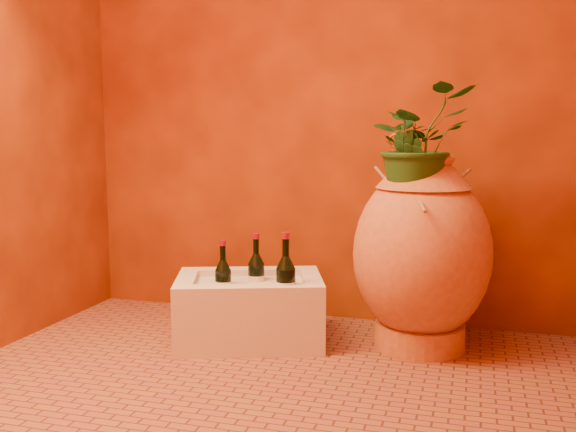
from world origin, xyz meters
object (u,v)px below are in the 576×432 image
(wine_bottle_a, at_px, (286,285))
(wall_tap, at_px, (395,149))
(wine_bottle_b, at_px, (256,278))
(wine_bottle_c, at_px, (223,284))
(amphora, at_px, (422,253))
(stone_basin, at_px, (249,311))

(wine_bottle_a, bearing_deg, wall_tap, 51.28)
(wine_bottle_a, height_order, wall_tap, wall_tap)
(wine_bottle_a, bearing_deg, wine_bottle_b, 143.18)
(wine_bottle_a, relative_size, wine_bottle_c, 1.16)
(wine_bottle_a, relative_size, wall_tap, 2.24)
(wine_bottle_a, bearing_deg, wine_bottle_c, 178.43)
(amphora, relative_size, wine_bottle_a, 2.39)
(amphora, xyz_separation_m, wine_bottle_c, (-0.84, -0.21, -0.15))
(amphora, height_order, stone_basin, amphora)
(wine_bottle_b, relative_size, wall_tap, 2.03)
(stone_basin, height_order, wine_bottle_c, wine_bottle_c)
(stone_basin, bearing_deg, amphora, 10.46)
(wine_bottle_c, height_order, wall_tap, wall_tap)
(stone_basin, height_order, wine_bottle_b, wine_bottle_b)
(wine_bottle_c, bearing_deg, amphora, 13.98)
(wine_bottle_b, distance_m, wall_tap, 0.89)
(wine_bottle_c, bearing_deg, wall_tap, 35.13)
(amphora, bearing_deg, wall_tap, 120.36)
(wine_bottle_a, xyz_separation_m, wine_bottle_b, (-0.18, 0.13, -0.01))
(amphora, distance_m, stone_basin, 0.80)
(stone_basin, xyz_separation_m, wine_bottle_c, (-0.10, -0.07, 0.13))
(wine_bottle_c, relative_size, wall_tap, 1.93)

